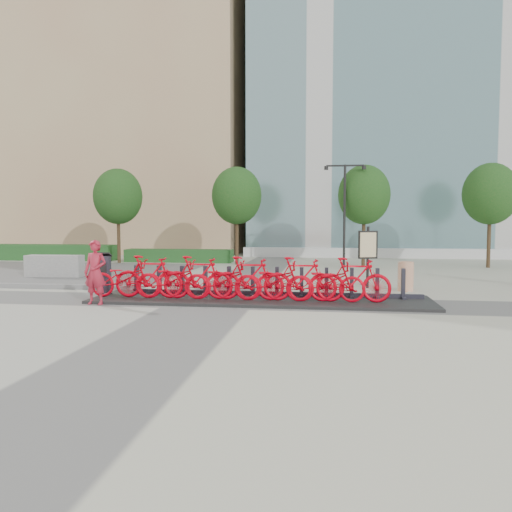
# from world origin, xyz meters

# --- Properties ---
(ground) EXTENTS (120.00, 120.00, 0.00)m
(ground) POSITION_xyz_m (0.00, 0.00, 0.00)
(ground) COLOR #B5B69C
(tan_building) EXTENTS (26.00, 16.00, 30.00)m
(tan_building) POSITION_xyz_m (-16.00, 26.00, 15.00)
(tan_building) COLOR tan
(tan_building) RESTS_ON ground
(glass_building) EXTENTS (32.00, 16.00, 24.00)m
(glass_building) POSITION_xyz_m (14.00, 26.00, 12.00)
(glass_building) COLOR #326B75
(glass_building) RESTS_ON ground
(gravel_patch) EXTENTS (14.00, 14.00, 0.00)m
(gravel_patch) POSITION_xyz_m (-10.00, 7.00, 0.01)
(gravel_patch) COLOR #53524F
(gravel_patch) RESTS_ON ground
(hedge_a) EXTENTS (10.00, 1.40, 0.90)m
(hedge_a) POSITION_xyz_m (-14.00, 13.50, 0.45)
(hedge_a) COLOR #1F5D22
(hedge_a) RESTS_ON ground
(hedge_b) EXTENTS (6.00, 1.20, 0.70)m
(hedge_b) POSITION_xyz_m (-5.00, 13.20, 0.35)
(hedge_b) COLOR #1F5D22
(hedge_b) RESTS_ON ground
(tree_0) EXTENTS (2.60, 2.60, 5.10)m
(tree_0) POSITION_xyz_m (-8.00, 12.00, 3.59)
(tree_0) COLOR #4E3B25
(tree_0) RESTS_ON ground
(tree_1) EXTENTS (2.60, 2.60, 5.10)m
(tree_1) POSITION_xyz_m (-1.50, 12.00, 3.59)
(tree_1) COLOR #4E3B25
(tree_1) RESTS_ON ground
(tree_2) EXTENTS (2.60, 2.60, 5.10)m
(tree_2) POSITION_xyz_m (5.00, 12.00, 3.59)
(tree_2) COLOR #4E3B25
(tree_2) RESTS_ON ground
(tree_3) EXTENTS (2.60, 2.60, 5.10)m
(tree_3) POSITION_xyz_m (11.00, 12.00, 3.59)
(tree_3) COLOR #4E3B25
(tree_3) RESTS_ON ground
(streetlamp) EXTENTS (2.00, 0.20, 5.00)m
(streetlamp) POSITION_xyz_m (4.00, 11.00, 3.13)
(streetlamp) COLOR black
(streetlamp) RESTS_ON ground
(dock_pad) EXTENTS (9.60, 2.40, 0.08)m
(dock_pad) POSITION_xyz_m (1.30, 0.30, 0.04)
(dock_pad) COLOR #262626
(dock_pad) RESTS_ON ground
(dock_rail_posts) EXTENTS (8.02, 0.50, 0.85)m
(dock_rail_posts) POSITION_xyz_m (1.36, 0.77, 0.51)
(dock_rail_posts) COLOR #292833
(dock_rail_posts) RESTS_ON dock_pad
(bike_0) EXTENTS (2.08, 0.72, 1.09)m
(bike_0) POSITION_xyz_m (-2.60, -0.05, 0.63)
(bike_0) COLOR red
(bike_0) RESTS_ON dock_pad
(bike_1) EXTENTS (2.02, 0.57, 1.21)m
(bike_1) POSITION_xyz_m (-1.88, -0.05, 0.69)
(bike_1) COLOR red
(bike_1) RESTS_ON dock_pad
(bike_2) EXTENTS (2.08, 0.72, 1.09)m
(bike_2) POSITION_xyz_m (-1.16, -0.05, 0.63)
(bike_2) COLOR red
(bike_2) RESTS_ON dock_pad
(bike_3) EXTENTS (2.02, 0.57, 1.21)m
(bike_3) POSITION_xyz_m (-0.44, -0.05, 0.69)
(bike_3) COLOR red
(bike_3) RESTS_ON dock_pad
(bike_4) EXTENTS (2.08, 0.72, 1.09)m
(bike_4) POSITION_xyz_m (0.28, -0.05, 0.63)
(bike_4) COLOR red
(bike_4) RESTS_ON dock_pad
(bike_5) EXTENTS (2.02, 0.57, 1.21)m
(bike_5) POSITION_xyz_m (1.00, -0.05, 0.69)
(bike_5) COLOR red
(bike_5) RESTS_ON dock_pad
(bike_6) EXTENTS (2.08, 0.72, 1.09)m
(bike_6) POSITION_xyz_m (1.72, -0.05, 0.63)
(bike_6) COLOR red
(bike_6) RESTS_ON dock_pad
(bike_7) EXTENTS (2.02, 0.57, 1.21)m
(bike_7) POSITION_xyz_m (2.44, -0.05, 0.69)
(bike_7) COLOR red
(bike_7) RESTS_ON dock_pad
(bike_8) EXTENTS (2.08, 0.72, 1.09)m
(bike_8) POSITION_xyz_m (3.16, -0.05, 0.63)
(bike_8) COLOR red
(bike_8) RESTS_ON dock_pad
(bike_9) EXTENTS (2.02, 0.57, 1.21)m
(bike_9) POSITION_xyz_m (3.88, -0.05, 0.69)
(bike_9) COLOR red
(bike_9) RESTS_ON dock_pad
(kiosk) EXTENTS (0.43, 0.38, 1.27)m
(kiosk) POSITION_xyz_m (-3.44, 0.43, 0.69)
(kiosk) COLOR #292833
(kiosk) RESTS_ON dock_pad
(worker_red) EXTENTS (0.68, 0.47, 1.76)m
(worker_red) POSITION_xyz_m (-3.08, -0.92, 0.88)
(worker_red) COLOR #B02135
(worker_red) RESTS_ON ground
(construction_barrel) EXTENTS (0.64, 0.64, 0.96)m
(construction_barrel) POSITION_xyz_m (5.71, 2.99, 0.48)
(construction_barrel) COLOR orange
(construction_barrel) RESTS_ON ground
(jersey_barrier) EXTENTS (2.33, 0.76, 0.89)m
(jersey_barrier) POSITION_xyz_m (-7.87, 5.28, 0.44)
(jersey_barrier) COLOR #ADABA4
(jersey_barrier) RESTS_ON ground
(map_sign) EXTENTS (0.67, 0.36, 2.09)m
(map_sign) POSITION_xyz_m (4.55, 3.61, 1.38)
(map_sign) COLOR black
(map_sign) RESTS_ON ground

